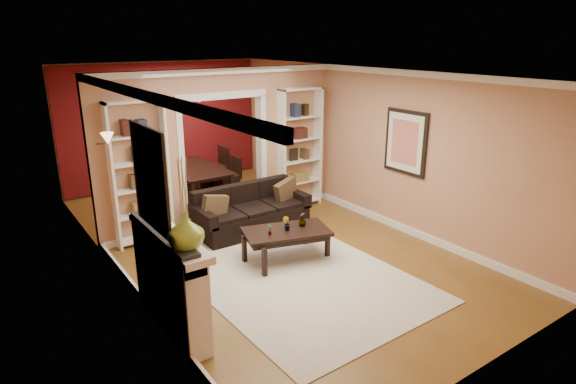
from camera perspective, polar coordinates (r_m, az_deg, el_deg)
floor at (r=7.96m, az=-3.35°, el=-5.76°), size 8.00×8.00×0.00m
ceiling at (r=7.31m, az=-3.75°, el=14.01°), size 8.00×8.00×0.00m
wall_back at (r=11.06m, az=-14.56°, el=7.77°), size 8.00×0.00×8.00m
wall_front at (r=4.77m, az=22.68°, el=-6.34°), size 8.00×0.00×8.00m
wall_left at (r=6.68m, az=-20.22°, el=0.75°), size 0.00×8.00×8.00m
wall_right at (r=8.87m, az=9.00°, el=5.71°), size 0.00×8.00×8.00m
partition_wall at (r=8.54m, az=-7.78°, el=5.29°), size 4.50×0.15×2.70m
red_back_panel at (r=11.04m, az=-14.49°, el=7.60°), size 4.44×0.04×2.64m
dining_window at (r=10.97m, az=-14.51°, el=8.75°), size 0.78×0.03×0.98m
area_rug at (r=6.84m, az=0.83°, el=-9.86°), size 2.71×3.74×0.01m
sofa at (r=8.24m, az=-4.33°, el=-2.06°), size 1.98×0.85×0.77m
pillow_left at (r=7.84m, az=-8.69°, el=-1.69°), size 0.43×0.15×0.43m
pillow_right at (r=8.51m, az=-0.24°, el=0.21°), size 0.47×0.23×0.46m
coffee_table at (r=7.22m, az=-0.18°, el=-6.27°), size 1.39×1.00×0.47m
plant_left at (r=6.94m, az=-2.17°, el=-4.39°), size 0.10×0.11×0.17m
plant_center at (r=7.09m, az=-0.18°, el=-3.76°), size 0.14×0.14×0.21m
plant_right at (r=7.24m, az=1.71°, el=-3.24°), size 0.17×0.17×0.22m
bookshelf_left at (r=7.87m, az=-17.19°, el=2.05°), size 0.90×0.30×2.30m
bookshelf_right at (r=9.24m, az=1.35°, el=5.15°), size 0.90×0.30×2.30m
fireplace at (r=5.67m, az=-13.65°, el=-10.13°), size 0.32×1.70×1.16m
vase at (r=4.90m, az=-12.03°, el=-4.61°), size 0.44×0.44×0.38m
mirror at (r=5.17m, az=-16.07°, el=1.54°), size 0.03×0.95×1.10m
wall_sconce at (r=7.11m, az=-21.05°, el=5.65°), size 0.18×0.18×0.22m
framed_art at (r=8.13m, az=13.74°, el=5.74°), size 0.04×0.85×1.05m
dining_table at (r=10.17m, az=-10.77°, el=1.18°), size 1.81×1.01×0.64m
dining_chair_nw at (r=9.68m, az=-13.02°, el=0.70°), size 0.52×0.52×0.81m
dining_chair_ne at (r=10.11m, az=-7.27°, el=1.85°), size 0.46×0.46×0.84m
dining_chair_sw at (r=10.20m, az=-14.32°, el=1.75°), size 0.50×0.50×0.89m
dining_chair_se at (r=10.61m, az=-8.80°, el=2.85°), size 0.54×0.54×0.94m
chandelier at (r=9.77m, az=-12.08°, el=10.64°), size 0.50×0.50×0.30m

